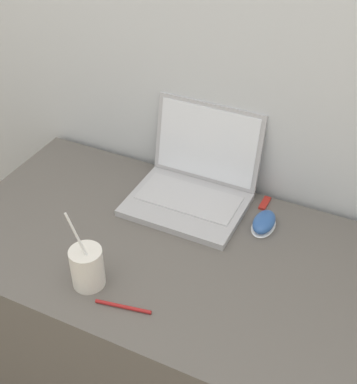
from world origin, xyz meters
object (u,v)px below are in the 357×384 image
object	(u,v)px
drink_cup	(87,267)
computer_mouse	(264,222)
pen	(123,307)
usb_stick	(265,203)
laptop	(194,182)

from	to	relation	value
drink_cup	computer_mouse	bearing A→B (deg)	50.44
pen	drink_cup	bearing A→B (deg)	164.43
computer_mouse	pen	bearing A→B (deg)	-115.98
drink_cup	computer_mouse	distance (m)	0.51
computer_mouse	usb_stick	world-z (taller)	computer_mouse
laptop	usb_stick	size ratio (longest dim) A/B	5.54
laptop	drink_cup	distance (m)	0.44
computer_mouse	usb_stick	size ratio (longest dim) A/B	1.79
laptop	pen	size ratio (longest dim) A/B	2.41
drink_cup	computer_mouse	xyz separation A→B (m)	(0.32, 0.39, -0.04)
pen	usb_stick	bearing A→B (deg)	71.27
usb_stick	pen	size ratio (longest dim) A/B	0.44
usb_stick	laptop	bearing A→B (deg)	-163.53
laptop	drink_cup	world-z (taller)	laptop
usb_stick	pen	bearing A→B (deg)	-108.73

